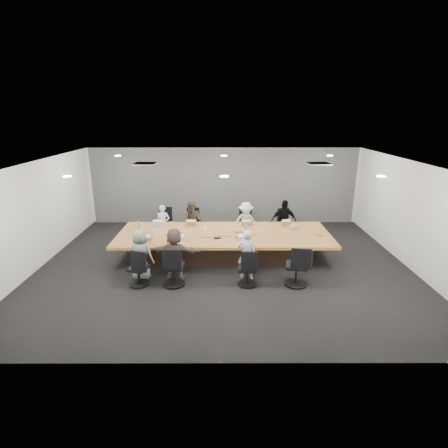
{
  "coord_description": "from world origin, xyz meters",
  "views": [
    {
      "loc": [
        -0.02,
        -8.86,
        4.0
      ],
      "look_at": [
        0.0,
        0.4,
        1.05
      ],
      "focal_mm": 28.0,
      "sensor_mm": 36.0,
      "label": 1
    }
  ],
  "objects_px": {
    "conference_table": "(224,244)",
    "person_4": "(141,254)",
    "person_5": "(175,254)",
    "canvas_bag": "(294,227)",
    "chair_3": "(281,227)",
    "snack_packet": "(319,235)",
    "bottle_clear": "(178,231)",
    "laptop_4": "(145,243)",
    "laptop_3": "(287,224)",
    "laptop_6": "(246,243)",
    "chair_6": "(248,271)",
    "laptop_5": "(177,243)",
    "chair_4": "(138,271)",
    "stapler": "(239,237)",
    "person_0": "(163,224)",
    "person_6": "(247,255)",
    "chair_1": "(194,227)",
    "bottle_green_right": "(246,230)",
    "chair_0": "(165,226)",
    "laptop_1": "(191,224)",
    "person_2": "(246,222)",
    "mug_brown": "(139,237)",
    "laptop_0": "(160,224)",
    "laptop_2": "(247,224)",
    "chair_7": "(296,269)",
    "chair_5": "(173,269)",
    "person_1": "(193,222)",
    "chair_2": "(245,226)",
    "bottle_green_left": "(139,225)"
  },
  "relations": [
    {
      "from": "laptop_0",
      "to": "laptop_4",
      "type": "distance_m",
      "value": 1.6
    },
    {
      "from": "person_2",
      "to": "laptop_3",
      "type": "bearing_deg",
      "value": -33.81
    },
    {
      "from": "laptop_0",
      "to": "snack_packet",
      "type": "relative_size",
      "value": 1.75
    },
    {
      "from": "chair_2",
      "to": "person_0",
      "type": "distance_m",
      "value": 2.69
    },
    {
      "from": "chair_4",
      "to": "laptop_3",
      "type": "relative_size",
      "value": 2.55
    },
    {
      "from": "bottle_green_right",
      "to": "bottle_clear",
      "type": "bearing_deg",
      "value": -178.38
    },
    {
      "from": "chair_6",
      "to": "laptop_3",
      "type": "distance_m",
      "value": 2.87
    },
    {
      "from": "laptop_1",
      "to": "laptop_2",
      "type": "height_order",
      "value": "same"
    },
    {
      "from": "laptop_3",
      "to": "chair_6",
      "type": "bearing_deg",
      "value": 46.49
    },
    {
      "from": "chair_7",
      "to": "person_0",
      "type": "bearing_deg",
      "value": 151.36
    },
    {
      "from": "person_6",
      "to": "stapler",
      "type": "relative_size",
      "value": 8.01
    },
    {
      "from": "chair_7",
      "to": "bottle_clear",
      "type": "xyz_separation_m",
      "value": [
        -3.01,
        1.57,
        0.42
      ]
    },
    {
      "from": "laptop_2",
      "to": "stapler",
      "type": "xyz_separation_m",
      "value": [
        -0.29,
        -1.22,
        0.02
      ]
    },
    {
      "from": "conference_table",
      "to": "person_2",
      "type": "bearing_deg",
      "value": 62.56
    },
    {
      "from": "chair_0",
      "to": "person_4",
      "type": "height_order",
      "value": "person_4"
    },
    {
      "from": "chair_6",
      "to": "laptop_1",
      "type": "height_order",
      "value": "laptop_1"
    },
    {
      "from": "person_6",
      "to": "chair_7",
      "type": "bearing_deg",
      "value": 176.58
    },
    {
      "from": "person_0",
      "to": "laptop_5",
      "type": "relative_size",
      "value": 3.91
    },
    {
      "from": "conference_table",
      "to": "mug_brown",
      "type": "bearing_deg",
      "value": -169.76
    },
    {
      "from": "chair_3",
      "to": "stapler",
      "type": "bearing_deg",
      "value": 35.89
    },
    {
      "from": "conference_table",
      "to": "chair_2",
      "type": "relative_size",
      "value": 7.67
    },
    {
      "from": "laptop_5",
      "to": "person_1",
      "type": "bearing_deg",
      "value": 71.39
    },
    {
      "from": "person_2",
      "to": "chair_5",
      "type": "bearing_deg",
      "value": -131.8
    },
    {
      "from": "chair_3",
      "to": "snack_packet",
      "type": "relative_size",
      "value": 3.87
    },
    {
      "from": "bottle_clear",
      "to": "canvas_bag",
      "type": "bearing_deg",
      "value": 8.1
    },
    {
      "from": "bottle_green_left",
      "to": "chair_5",
      "type": "bearing_deg",
      "value": -58.63
    },
    {
      "from": "chair_3",
      "to": "chair_6",
      "type": "xyz_separation_m",
      "value": [
        -1.36,
        -3.4,
        -0.0
      ]
    },
    {
      "from": "chair_1",
      "to": "chair_7",
      "type": "bearing_deg",
      "value": 137.76
    },
    {
      "from": "conference_table",
      "to": "person_4",
      "type": "height_order",
      "value": "person_4"
    },
    {
      "from": "person_5",
      "to": "laptop_1",
      "type": "bearing_deg",
      "value": -90.67
    },
    {
      "from": "conference_table",
      "to": "bottle_clear",
      "type": "height_order",
      "value": "bottle_clear"
    },
    {
      "from": "chair_4",
      "to": "laptop_3",
      "type": "bearing_deg",
      "value": 50.72
    },
    {
      "from": "chair_1",
      "to": "person_4",
      "type": "relative_size",
      "value": 0.59
    },
    {
      "from": "person_0",
      "to": "bottle_green_right",
      "type": "distance_m",
      "value": 2.96
    },
    {
      "from": "person_0",
      "to": "snack_packet",
      "type": "xyz_separation_m",
      "value": [
        4.61,
        -1.54,
        0.16
      ]
    },
    {
      "from": "chair_0",
      "to": "laptop_1",
      "type": "distance_m",
      "value": 1.36
    },
    {
      "from": "person_1",
      "to": "laptop_4",
      "type": "relative_size",
      "value": 4.12
    },
    {
      "from": "laptop_4",
      "to": "bottle_clear",
      "type": "height_order",
      "value": "bottle_clear"
    },
    {
      "from": "conference_table",
      "to": "person_5",
      "type": "height_order",
      "value": "person_5"
    },
    {
      "from": "person_4",
      "to": "snack_packet",
      "type": "xyz_separation_m",
      "value": [
        4.72,
        1.16,
        0.11
      ]
    },
    {
      "from": "conference_table",
      "to": "mug_brown",
      "type": "distance_m",
      "value": 2.4
    },
    {
      "from": "chair_1",
      "to": "person_2",
      "type": "xyz_separation_m",
      "value": [
        1.7,
        -0.35,
        0.26
      ]
    },
    {
      "from": "laptop_5",
      "to": "person_6",
      "type": "bearing_deg",
      "value": -29.81
    },
    {
      "from": "laptop_3",
      "to": "laptop_6",
      "type": "height_order",
      "value": "same"
    },
    {
      "from": "laptop_3",
      "to": "laptop_2",
      "type": "bearing_deg",
      "value": -14.98
    },
    {
      "from": "person_5",
      "to": "canvas_bag",
      "type": "distance_m",
      "value": 3.69
    },
    {
      "from": "chair_4",
      "to": "stapler",
      "type": "distance_m",
      "value": 2.81
    },
    {
      "from": "laptop_4",
      "to": "laptop_5",
      "type": "relative_size",
      "value": 1.05
    },
    {
      "from": "person_1",
      "to": "snack_packet",
      "type": "relative_size",
      "value": 7.02
    },
    {
      "from": "chair_1",
      "to": "person_6",
      "type": "height_order",
      "value": "person_6"
    }
  ]
}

